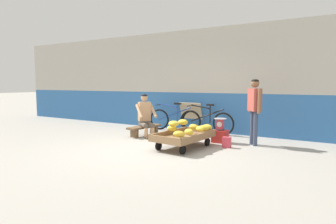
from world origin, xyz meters
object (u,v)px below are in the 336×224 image
object	(u,v)px
plastic_crate	(220,136)
bicycle_far_left	(207,121)
customer_adult	(254,104)
low_bench	(145,128)
shopping_bag	(227,142)
vendor_seated	(145,115)
bicycle_near_left	(174,119)
weighing_scale	(220,124)
sign_board	(192,117)
banana_cart	(184,137)

from	to	relation	value
plastic_crate	bicycle_far_left	world-z (taller)	bicycle_far_left
bicycle_far_left	customer_adult	size ratio (longest dim) A/B	1.08
low_bench	shopping_bag	distance (m)	2.48
vendor_seated	customer_adult	xyz separation A→B (m)	(2.83, 0.36, 0.38)
shopping_bag	bicycle_far_left	bearing A→B (deg)	127.71
bicycle_far_left	shopping_bag	distance (m)	1.87
bicycle_near_left	shopping_bag	bearing A→B (deg)	-33.14
weighing_scale	sign_board	size ratio (longest dim) A/B	0.35
sign_board	shopping_bag	bearing A→B (deg)	-44.65
bicycle_near_left	bicycle_far_left	world-z (taller)	same
customer_adult	shopping_bag	world-z (taller)	customer_adult
weighing_scale	sign_board	distance (m)	1.87
low_bench	customer_adult	xyz separation A→B (m)	(2.90, 0.31, 0.75)
vendor_seated	shopping_bag	distance (m)	2.44
bicycle_far_left	banana_cart	bearing A→B (deg)	-80.71
vendor_seated	weighing_scale	world-z (taller)	vendor_seated
weighing_scale	customer_adult	bearing A→B (deg)	8.20
vendor_seated	customer_adult	size ratio (longest dim) A/B	0.75
low_bench	weighing_scale	bearing A→B (deg)	5.19
weighing_scale	shopping_bag	xyz separation A→B (m)	(0.34, -0.46, -0.33)
bicycle_far_left	shopping_bag	world-z (taller)	bicycle_far_left
plastic_crate	sign_board	distance (m)	1.89
sign_board	weighing_scale	bearing A→B (deg)	-41.82
vendor_seated	weighing_scale	xyz separation A→B (m)	(2.05, 0.24, -0.11)
banana_cart	low_bench	xyz separation A→B (m)	(-1.65, 0.80, -0.04)
weighing_scale	shopping_bag	world-z (taller)	weighing_scale
bicycle_near_left	vendor_seated	bearing A→B (deg)	-100.20
banana_cart	plastic_crate	bearing A→B (deg)	64.79
low_bench	bicycle_near_left	xyz separation A→B (m)	(0.29, 1.15, 0.15)
low_bench	bicycle_near_left	bearing A→B (deg)	75.96
low_bench	shopping_bag	bearing A→B (deg)	-6.27
sign_board	customer_adult	distance (m)	2.51
customer_adult	shopping_bag	bearing A→B (deg)	-127.54
banana_cart	shopping_bag	xyz separation A→B (m)	(0.81, 0.53, -0.12)
banana_cart	bicycle_near_left	size ratio (longest dim) A/B	0.92
sign_board	bicycle_far_left	bearing A→B (deg)	-22.37
customer_adult	bicycle_far_left	bearing A→B (deg)	150.55
low_bench	shopping_bag	world-z (taller)	low_bench
customer_adult	plastic_crate	bearing A→B (deg)	-171.88
shopping_bag	customer_adult	bearing A→B (deg)	52.46
banana_cart	bicycle_near_left	world-z (taller)	bicycle_near_left
vendor_seated	weighing_scale	size ratio (longest dim) A/B	3.80
plastic_crate	customer_adult	xyz separation A→B (m)	(0.78, 0.11, 0.80)
sign_board	customer_adult	bearing A→B (deg)	-27.58
banana_cart	bicycle_far_left	xyz separation A→B (m)	(-0.33, 2.00, 0.11)
bicycle_near_left	sign_board	bearing A→B (deg)	33.68
bicycle_near_left	shopping_bag	size ratio (longest dim) A/B	6.90
plastic_crate	shopping_bag	xyz separation A→B (m)	(0.34, -0.46, -0.03)
vendor_seated	bicycle_near_left	distance (m)	1.24
banana_cart	sign_board	xyz separation A→B (m)	(-0.93, 2.24, 0.19)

